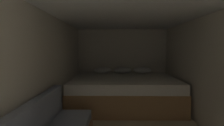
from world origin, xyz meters
The scene contains 4 objects.
wall_back centered at (0.00, 5.02, 0.98)m, with size 2.70×0.05×1.95m, color beige.
wall_left centered at (-1.32, 2.21, 0.98)m, with size 0.05×5.57×1.95m, color beige.
ceiling_slab centered at (0.00, 2.21, 1.98)m, with size 2.70×5.57×0.05m, color white.
bed centered at (0.00, 4.02, 0.36)m, with size 2.48×1.89×0.87m.
Camera 1 is at (-0.24, -0.31, 1.39)m, focal length 28.66 mm.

